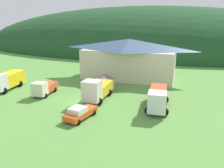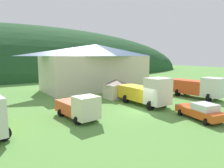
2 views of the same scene
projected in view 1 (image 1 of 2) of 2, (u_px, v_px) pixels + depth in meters
The scene contains 10 objects.
ground_plane at pixel (80, 101), 35.32m from camera, with size 200.00×200.00×0.00m, color #5B9342.
forested_hill_backdrop at pixel (146, 50), 91.57m from camera, with size 145.99×60.00×33.47m, color #1E4723.
depot_building at pixel (129, 58), 47.86m from camera, with size 20.16×9.36×8.24m.
play_shed_cream at pixel (105, 81), 40.90m from camera, with size 2.91×2.79×2.80m.
flatbed_truck_yellow at pixel (7, 80), 40.68m from camera, with size 3.67×7.57×3.28m.
light_truck_cream at pixel (44, 88), 37.92m from camera, with size 2.85×5.62×2.49m.
heavy_rig_striped at pixel (97, 89), 35.46m from camera, with size 3.33×7.39×3.62m.
heavy_rig_white at pixel (158, 98), 32.06m from camera, with size 3.52×8.13×3.16m.
service_pickup_orange at pixel (80, 112), 29.10m from camera, with size 3.08×5.14×1.66m.
traffic_cone_near_pickup at pixel (92, 94), 38.82m from camera, with size 0.36×0.36×0.47m, color orange.
Camera 1 is at (14.78, -30.10, 12.45)m, focal length 36.73 mm.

